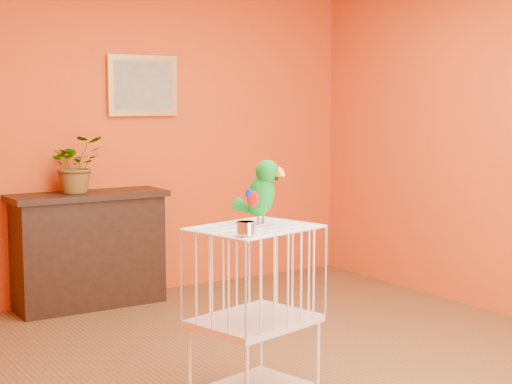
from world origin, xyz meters
TOP-DOWN VIEW (x-y plane):
  - ground at (0.00, 0.00)m, footprint 4.50×4.50m
  - room_shell at (0.00, 0.00)m, footprint 4.50×4.50m
  - console_cabinet at (-0.57, 2.03)m, footprint 1.23×0.44m
  - potted_plant at (-0.66, 2.06)m, footprint 0.41×0.45m
  - framed_picture at (0.00, 2.22)m, footprint 0.62×0.04m
  - birdcage at (-0.55, -0.35)m, footprint 0.71×0.61m
  - feed_cup at (-0.73, -0.56)m, footprint 0.09×0.09m
  - parrot at (-0.45, -0.27)m, footprint 0.22×0.30m

SIDE VIEW (x-z plane):
  - ground at x=0.00m, z-range 0.00..0.00m
  - console_cabinet at x=-0.57m, z-range 0.00..0.91m
  - birdcage at x=-0.55m, z-range 0.02..0.97m
  - feed_cup at x=-0.73m, z-range 0.96..1.03m
  - potted_plant at x=-0.66m, z-range 0.91..1.26m
  - parrot at x=-0.45m, z-range 0.96..1.31m
  - room_shell at x=0.00m, z-range -0.67..3.83m
  - framed_picture at x=0.00m, z-range 1.50..2.00m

